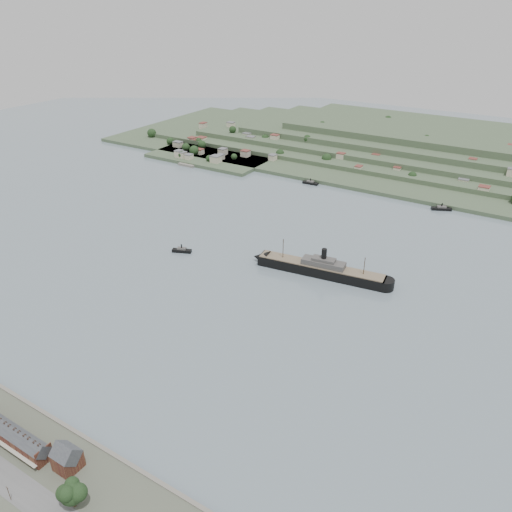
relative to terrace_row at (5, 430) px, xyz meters
The scene contains 9 objects.
ground 168.46m from the terrace_row, 86.59° to the left, with size 1400.00×1400.00×0.00m, color slate.
terrace_row is the anchor object (origin of this frame).
gabled_building 37.74m from the terrace_row, ahead, with size 10.40×10.18×14.09m.
far_peninsula 562.42m from the terrace_row, 86.14° to the left, with size 760.00×309.00×30.00m.
steamship 223.83m from the terrace_row, 76.27° to the left, with size 108.20×25.84×26.00m.
tugboat 199.58m from the terrace_row, 105.83° to the left, with size 15.95×9.77×7.00m.
ferry_west 395.01m from the terrace_row, 95.70° to the left, with size 17.68×5.64×6.56m.
ferry_east 405.79m from the terrace_row, 75.61° to the left, with size 19.20×12.53×7.03m.
fig_tree 54.94m from the terrace_row, ahead, with size 11.96×10.36×13.35m.
Camera 1 is at (174.80, -247.30, 183.96)m, focal length 35.00 mm.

